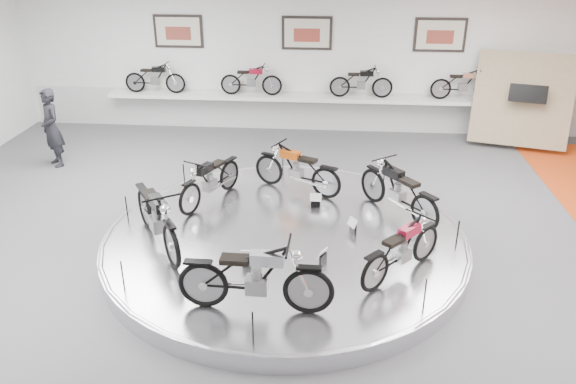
# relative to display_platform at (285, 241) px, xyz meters

# --- Properties ---
(floor) EXTENTS (16.00, 16.00, 0.00)m
(floor) POSITION_rel_display_platform_xyz_m (0.00, -0.30, -0.15)
(floor) COLOR #515154
(floor) RESTS_ON ground
(ceiling) EXTENTS (16.00, 16.00, 0.00)m
(ceiling) POSITION_rel_display_platform_xyz_m (0.00, -0.30, 3.85)
(ceiling) COLOR white
(ceiling) RESTS_ON wall_back
(wall_back) EXTENTS (16.00, 0.00, 16.00)m
(wall_back) POSITION_rel_display_platform_xyz_m (0.00, 6.70, 1.85)
(wall_back) COLOR white
(wall_back) RESTS_ON floor
(dado_band) EXTENTS (15.68, 0.04, 1.10)m
(dado_band) POSITION_rel_display_platform_xyz_m (0.00, 6.68, 0.40)
(dado_band) COLOR #BCBCBA
(dado_band) RESTS_ON floor
(display_platform) EXTENTS (6.40, 6.40, 0.30)m
(display_platform) POSITION_rel_display_platform_xyz_m (0.00, 0.00, 0.00)
(display_platform) COLOR silver
(display_platform) RESTS_ON floor
(platform_rim) EXTENTS (6.40, 6.40, 0.10)m
(platform_rim) POSITION_rel_display_platform_xyz_m (0.00, 0.00, 0.12)
(platform_rim) COLOR #B2B2BA
(platform_rim) RESTS_ON display_platform
(shelf) EXTENTS (11.00, 0.55, 0.10)m
(shelf) POSITION_rel_display_platform_xyz_m (0.00, 6.40, 0.85)
(shelf) COLOR silver
(shelf) RESTS_ON wall_back
(poster_left) EXTENTS (1.35, 0.06, 0.88)m
(poster_left) POSITION_rel_display_platform_xyz_m (-3.50, 6.66, 2.55)
(poster_left) COLOR beige
(poster_left) RESTS_ON wall_back
(poster_center) EXTENTS (1.35, 0.06, 0.88)m
(poster_center) POSITION_rel_display_platform_xyz_m (0.00, 6.66, 2.55)
(poster_center) COLOR beige
(poster_center) RESTS_ON wall_back
(poster_right) EXTENTS (1.35, 0.06, 0.88)m
(poster_right) POSITION_rel_display_platform_xyz_m (3.50, 6.66, 2.55)
(poster_right) COLOR beige
(poster_right) RESTS_ON wall_back
(display_panel) EXTENTS (2.56, 1.52, 2.30)m
(display_panel) POSITION_rel_display_platform_xyz_m (5.60, 5.80, 1.10)
(display_panel) COLOR #9D8867
(display_panel) RESTS_ON floor
(shelf_bike_a) EXTENTS (1.22, 0.43, 0.73)m
(shelf_bike_a) POSITION_rel_display_platform_xyz_m (-4.20, 6.40, 1.27)
(shelf_bike_a) COLOR black
(shelf_bike_a) RESTS_ON shelf
(shelf_bike_b) EXTENTS (1.22, 0.43, 0.73)m
(shelf_bike_b) POSITION_rel_display_platform_xyz_m (-1.50, 6.40, 1.27)
(shelf_bike_b) COLOR maroon
(shelf_bike_b) RESTS_ON shelf
(shelf_bike_c) EXTENTS (1.22, 0.43, 0.73)m
(shelf_bike_c) POSITION_rel_display_platform_xyz_m (1.50, 6.40, 1.27)
(shelf_bike_c) COLOR black
(shelf_bike_c) RESTS_ON shelf
(shelf_bike_d) EXTENTS (1.22, 0.43, 0.73)m
(shelf_bike_d) POSITION_rel_display_platform_xyz_m (4.20, 6.40, 1.27)
(shelf_bike_d) COLOR silver
(shelf_bike_d) RESTS_ON shelf
(bike_a) EXTENTS (1.57, 1.77, 1.04)m
(bike_a) POSITION_rel_display_platform_xyz_m (2.04, 0.90, 0.67)
(bike_a) COLOR black
(bike_a) RESTS_ON display_platform
(bike_b) EXTENTS (1.78, 1.27, 0.99)m
(bike_b) POSITION_rel_display_platform_xyz_m (0.08, 1.82, 0.65)
(bike_b) COLOR #B2480E
(bike_b) RESTS_ON display_platform
(bike_c) EXTENTS (1.20, 1.73, 0.96)m
(bike_c) POSITION_rel_display_platform_xyz_m (-1.58, 1.19, 0.63)
(bike_c) COLOR black
(bike_c) RESTS_ON display_platform
(bike_d) EXTENTS (1.61, 1.96, 1.12)m
(bike_d) POSITION_rel_display_platform_xyz_m (-2.10, -0.58, 0.71)
(bike_d) COLOR black
(bike_d) RESTS_ON display_platform
(bike_e) EXTENTS (1.88, 0.70, 1.10)m
(bike_e) POSITION_rel_display_platform_xyz_m (-0.21, -2.22, 0.70)
(bike_e) COLOR silver
(bike_e) RESTS_ON display_platform
(bike_f) EXTENTS (1.49, 1.55, 0.94)m
(bike_f) POSITION_rel_display_platform_xyz_m (1.91, -1.15, 0.62)
(bike_f) COLOR maroon
(bike_f) RESTS_ON display_platform
(visitor) EXTENTS (0.81, 0.80, 1.88)m
(visitor) POSITION_rel_display_platform_xyz_m (-5.87, 3.49, 0.79)
(visitor) COLOR black
(visitor) RESTS_ON floor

